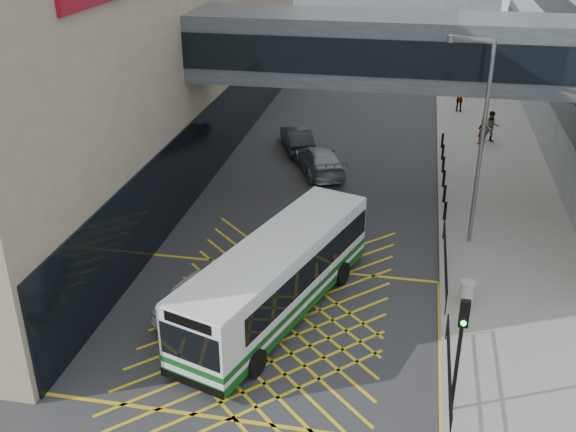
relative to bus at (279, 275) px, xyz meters
The scene contains 17 objects.
ground 2.03m from the bus, 98.15° to the right, with size 120.00×120.00×0.00m, color #333335.
building_whsmith 24.24m from the bus, 141.01° to the left, with size 24.17×42.00×16.00m.
skybridge 12.57m from the bus, 75.27° to the left, with size 20.00×4.10×3.00m.
pavement 16.36m from the bus, 57.26° to the left, with size 6.00×54.00×0.16m, color gray.
box_junction 2.03m from the bus, 98.15° to the right, with size 12.00×9.00×0.01m.
bus is the anchor object (origin of this frame).
car_white 2.80m from the bus, behind, with size 2.01×4.92×1.57m, color silver.
car_dark 17.42m from the bus, 98.14° to the left, with size 1.72×4.40×1.38m, color black.
car_silver 13.84m from the bus, 92.50° to the left, with size 2.07×4.91×1.53m, color gray.
traffic_light 7.58m from the bus, 35.96° to the right, with size 0.27×0.45×3.90m.
street_lamp 10.30m from the bus, 44.49° to the left, with size 1.93×0.90×8.69m.
litter_bin 6.97m from the bus, 13.35° to the left, with size 0.54×0.54×0.93m, color #ADA89E.
kerb_railings 6.02m from the bus, ahead, with size 0.05×12.54×1.00m.
bollards 15.02m from the bus, 66.13° to the left, with size 0.14×10.14×0.90m.
pedestrian_a 21.54m from the bus, 67.17° to the left, with size 0.62×0.44×1.56m, color gray.
pedestrian_b 22.25m from the bus, 66.29° to the left, with size 0.92×0.54×1.89m, color gray.
pedestrian_c 27.50m from the bus, 74.60° to the left, with size 1.00×0.48×1.69m, color gray.
Camera 1 is at (4.47, -19.03, 13.87)m, focal length 42.00 mm.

